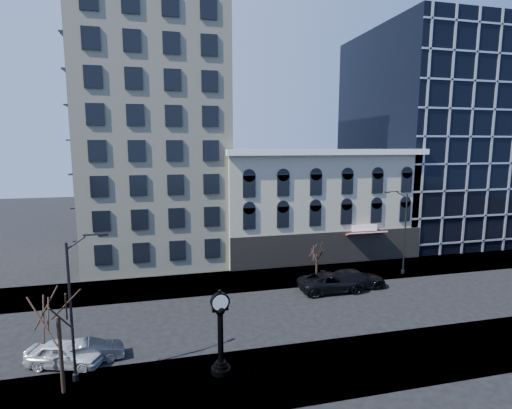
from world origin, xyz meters
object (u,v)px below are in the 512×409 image
object	(u,v)px
car_near_a	(65,354)
car_near_b	(90,351)
street_clock	(220,335)
street_lamp_near	(80,269)

from	to	relation	value
car_near_a	car_near_b	distance (m)	1.35
street_clock	car_near_b	xyz separation A→B (m)	(-7.45, 3.27, -1.71)
street_clock	street_lamp_near	size ratio (longest dim) A/B	0.60
street_lamp_near	car_near_b	xyz separation A→B (m)	(-0.13, 1.87, -5.69)
street_clock	car_near_a	xyz separation A→B (m)	(-8.79, 3.12, -1.60)
street_clock	car_near_b	distance (m)	8.31
street_lamp_near	car_near_a	xyz separation A→B (m)	(-1.47, 1.72, -5.58)
street_clock	street_lamp_near	distance (m)	8.45
street_lamp_near	car_near_b	world-z (taller)	street_lamp_near
car_near_b	street_clock	bearing A→B (deg)	-121.44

